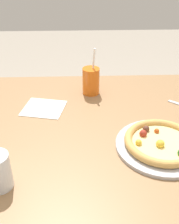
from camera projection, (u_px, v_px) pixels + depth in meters
dining_table at (90, 152)px, 1.07m from camera, size 1.10×0.89×0.75m
pizza_near at (161, 143)px, 0.90m from camera, size 0.30×0.30×0.04m
drink_cup_colored at (91, 81)px, 1.21m from camera, size 0.07×0.07×0.21m
paper_napkin at (44, 108)px, 1.12m from camera, size 0.19×0.17×0.00m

